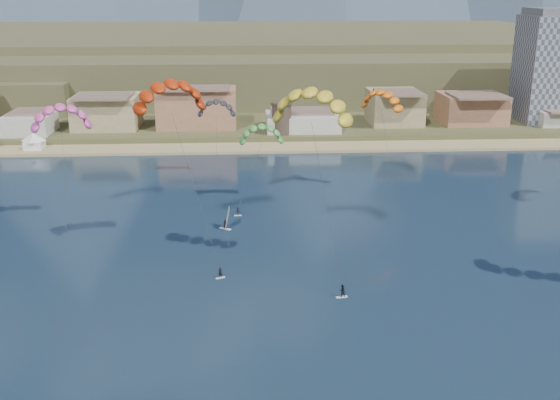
% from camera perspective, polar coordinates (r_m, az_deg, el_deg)
% --- Properties ---
extents(ground, '(2400.00, 2400.00, 0.00)m').
position_cam_1_polar(ground, '(71.50, 1.48, -15.73)').
color(ground, black).
rests_on(ground, ground).
extents(beach, '(2200.00, 12.00, 0.90)m').
position_cam_1_polar(beach, '(169.97, -1.39, 4.58)').
color(beach, tan).
rests_on(beach, ground).
extents(land, '(2200.00, 900.00, 4.00)m').
position_cam_1_polar(land, '(620.54, -2.79, 14.31)').
color(land, brown).
rests_on(land, ground).
extents(foothills, '(940.00, 210.00, 18.00)m').
position_cam_1_polar(foothills, '(294.61, 2.23, 12.02)').
color(foothills, brown).
rests_on(foothills, ground).
extents(town, '(400.00, 24.00, 12.00)m').
position_cam_1_polar(town, '(187.29, -14.01, 7.73)').
color(town, beige).
rests_on(town, ground).
extents(apartment_tower, '(20.00, 16.00, 32.00)m').
position_cam_1_polar(apartment_tower, '(208.94, 22.79, 10.62)').
color(apartment_tower, gray).
rests_on(apartment_tower, ground).
extents(watchtower, '(5.82, 5.82, 8.60)m').
position_cam_1_polar(watchtower, '(176.71, 0.14, 7.13)').
color(watchtower, '#47382D').
rests_on(watchtower, ground).
extents(kitesurfer_red, '(13.74, 14.89, 28.80)m').
position_cam_1_polar(kitesurfer_red, '(98.05, -9.52, 9.34)').
color(kitesurfer_red, silver).
rests_on(kitesurfer_red, ground).
extents(kitesurfer_yellow, '(12.85, 15.45, 28.01)m').
position_cam_1_polar(kitesurfer_yellow, '(91.51, 2.77, 8.57)').
color(kitesurfer_yellow, silver).
rests_on(kitesurfer_yellow, ground).
extents(kitesurfer_green, '(9.84, 10.61, 16.87)m').
position_cam_1_polar(kitesurfer_green, '(124.26, -1.64, 5.95)').
color(kitesurfer_green, silver).
rests_on(kitesurfer_green, ground).
extents(distant_kite_pink, '(11.01, 7.54, 22.95)m').
position_cam_1_polar(distant_kite_pink, '(115.27, -18.48, 7.19)').
color(distant_kite_pink, '#262626').
rests_on(distant_kite_pink, ground).
extents(distant_kite_dark, '(8.49, 5.64, 18.53)m').
position_cam_1_polar(distant_kite_dark, '(141.80, -5.53, 8.17)').
color(distant_kite_dark, '#262626').
rests_on(distant_kite_dark, ground).
extents(distant_kite_orange, '(9.17, 8.97, 21.99)m').
position_cam_1_polar(distant_kite_orange, '(132.15, 8.82, 8.84)').
color(distant_kite_orange, '#262626').
rests_on(distant_kite_orange, ground).
extents(windsurfer, '(2.40, 2.39, 3.81)m').
position_cam_1_polar(windsurfer, '(113.23, -4.70, -1.93)').
color(windsurfer, silver).
rests_on(windsurfer, ground).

